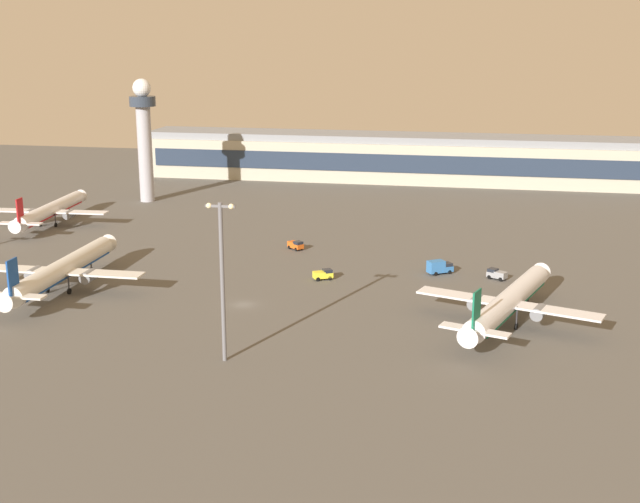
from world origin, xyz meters
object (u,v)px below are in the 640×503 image
Objects in this scene: control_tower at (144,131)px; catering_truck at (439,267)px; maintenance_van at (323,274)px; airplane_terminal_side at (50,211)px; baggage_tractor at (296,245)px; airplane_mid_apron at (62,270)px; airplane_taxiway_distant at (508,302)px; apron_light_west at (222,272)px; cargo_loader at (497,274)px.

control_tower is 6.32× the size of catering_truck.
control_tower is 8.28× the size of maintenance_van.
airplane_terminal_side is 73.37m from baggage_tractor.
airplane_mid_apron is at bearing -63.27° from airplane_terminal_side.
airplane_terminal_side is 91.43m from maintenance_van.
control_tower reaches higher than airplane_taxiway_distant.
catering_truck reaches higher than maintenance_van.
airplane_mid_apron is 54.33m from apron_light_west.
cargo_loader is at bearing -17.60° from airplane_terminal_side.
maintenance_van is at bearing -27.66° from airplane_terminal_side.
cargo_loader is 0.76× the size of catering_truck.
control_tower is 137.42m from apron_light_west.
airplane_terminal_side is at bearing -138.70° from catering_truck.
apron_light_west reaches higher than airplane_taxiway_distant.
baggage_tractor is (39.90, 41.64, -3.20)m from airplane_mid_apron.
apron_light_west is (-7.27, -47.83, 13.76)m from maintenance_van.
cargo_loader is 50.77m from baggage_tractor.
airplane_taxiway_distant is at bearing -2.71° from airplane_mid_apron.
airplane_terminal_side is 9.42× the size of baggage_tractor.
apron_light_west is (-45.46, -26.42, 10.69)m from airplane_taxiway_distant.
airplane_mid_apron reaches higher than catering_truck.
airplane_terminal_side is (-32.18, 55.00, -0.31)m from airplane_mid_apron.
catering_truck is at bearing 82.74° from maintenance_van.
airplane_mid_apron is (-89.46, 3.66, 0.13)m from airplane_taxiway_distant.
airplane_terminal_side is at bearing 119.97° from airplane_mid_apron.
catering_truck is at bearing -34.44° from control_tower.
catering_truck is 0.23× the size of apron_light_west.
maintenance_van is 26.45m from baggage_tractor.
airplane_taxiway_distant is at bearing -29.35° from airplane_terminal_side.
catering_truck is (75.55, 26.98, -2.80)m from airplane_mid_apron.
maintenance_van is (83.45, -37.25, -2.89)m from airplane_terminal_side.
control_tower is 0.89× the size of airplane_taxiway_distant.
maintenance_van is at bearing 18.73° from airplane_mid_apron.
apron_light_west is (63.02, -121.92, -6.96)m from control_tower.
baggage_tractor is 0.17× the size of apron_light_west.
cargo_loader is at bearing 73.23° from maintenance_van.
catering_truck is (94.57, -64.85, -20.32)m from control_tower.
apron_light_west is at bearing -51.77° from airplane_terminal_side.
baggage_tractor is at bearing -14.11° from airplane_terminal_side.
maintenance_van is at bearing -46.51° from control_tower.
baggage_tractor is at bearing 156.23° from airplane_taxiway_distant.
catering_truck is (-12.34, 1.91, 0.40)m from cargo_loader.
cargo_loader is at bearing 15.56° from airplane_mid_apron.
airplane_taxiway_distant is 0.95× the size of airplane_mid_apron.
apron_light_west reaches higher than cargo_loader.
cargo_loader is (106.91, -66.76, -20.72)m from control_tower.
control_tower reaches higher than maintenance_van.
airplane_taxiway_distant reaches higher than airplane_terminal_side.
apron_light_west reaches higher than airplane_mid_apron.
control_tower is at bearing -164.59° from maintenance_van.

